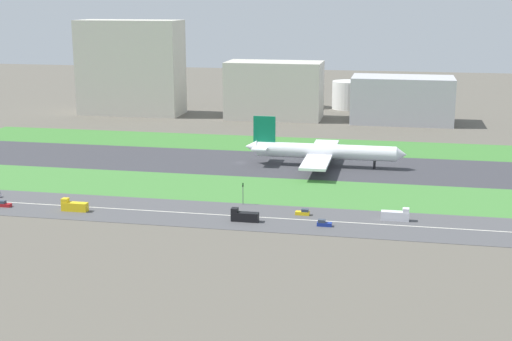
# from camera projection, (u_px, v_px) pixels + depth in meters

# --- Properties ---
(ground_plane) EXTENTS (800.00, 800.00, 0.00)m
(ground_plane) POSITION_uv_depth(u_px,v_px,m) (240.00, 163.00, 297.26)
(ground_plane) COLOR #5B564C
(runway) EXTENTS (280.00, 46.00, 0.10)m
(runway) POSITION_uv_depth(u_px,v_px,m) (240.00, 163.00, 297.25)
(runway) COLOR #38383D
(runway) RESTS_ON ground_plane
(grass_median_north) EXTENTS (280.00, 36.00, 0.10)m
(grass_median_north) POSITION_uv_depth(u_px,v_px,m) (259.00, 144.00, 336.34)
(grass_median_north) COLOR #3D7A33
(grass_median_north) RESTS_ON ground_plane
(grass_median_south) EXTENTS (280.00, 36.00, 0.10)m
(grass_median_south) POSITION_uv_depth(u_px,v_px,m) (215.00, 188.00, 258.16)
(grass_median_south) COLOR #427F38
(grass_median_south) RESTS_ON ground_plane
(highway) EXTENTS (280.00, 28.00, 0.10)m
(highway) POSITION_uv_depth(u_px,v_px,m) (190.00, 213.00, 227.65)
(highway) COLOR #4C4C4F
(highway) RESTS_ON ground_plane
(highway_centerline) EXTENTS (266.00, 0.50, 0.01)m
(highway_centerline) POSITION_uv_depth(u_px,v_px,m) (190.00, 213.00, 227.64)
(highway_centerline) COLOR silver
(highway_centerline) RESTS_ON highway
(airliner) EXTENTS (65.00, 56.00, 19.70)m
(airliner) POSITION_uv_depth(u_px,v_px,m) (321.00, 151.00, 289.39)
(airliner) COLOR white
(airliner) RESTS_ON runway
(truck_0) EXTENTS (8.40, 2.50, 4.00)m
(truck_0) POSITION_uv_depth(u_px,v_px,m) (74.00, 206.00, 229.53)
(truck_0) COLOR yellow
(truck_0) RESTS_ON highway
(car_3) EXTENTS (4.40, 1.80, 2.00)m
(car_3) POSITION_uv_depth(u_px,v_px,m) (324.00, 223.00, 214.47)
(car_3) COLOR navy
(car_3) RESTS_ON highway
(car_2) EXTENTS (4.40, 1.80, 2.00)m
(car_2) POSITION_uv_depth(u_px,v_px,m) (4.00, 204.00, 234.40)
(car_2) COLOR #B2191E
(car_2) RESTS_ON highway
(truck_2) EXTENTS (8.40, 2.50, 4.00)m
(truck_2) POSITION_uv_depth(u_px,v_px,m) (244.00, 216.00, 218.93)
(truck_2) COLOR black
(truck_2) RESTS_ON highway
(truck_1) EXTENTS (8.40, 2.50, 4.00)m
(truck_1) POSITION_uv_depth(u_px,v_px,m) (396.00, 215.00, 219.81)
(truck_1) COLOR silver
(truck_1) RESTS_ON highway
(car_6) EXTENTS (4.40, 1.80, 2.00)m
(car_6) POSITION_uv_depth(u_px,v_px,m) (303.00, 212.00, 225.44)
(car_6) COLOR yellow
(car_6) RESTS_ON highway
(traffic_light) EXTENTS (0.36, 0.50, 7.20)m
(traffic_light) POSITION_uv_depth(u_px,v_px,m) (243.00, 192.00, 236.29)
(traffic_light) COLOR #4C4C51
(traffic_light) RESTS_ON highway
(terminal_building) EXTENTS (59.28, 24.47, 54.05)m
(terminal_building) POSITION_uv_depth(u_px,v_px,m) (131.00, 68.00, 416.83)
(terminal_building) COLOR beige
(terminal_building) RESTS_ON ground_plane
(hangar_building) EXTENTS (53.17, 25.80, 31.85)m
(hangar_building) POSITION_uv_depth(u_px,v_px,m) (274.00, 90.00, 403.30)
(hangar_building) COLOR beige
(hangar_building) RESTS_ON ground_plane
(office_tower) EXTENTS (54.23, 29.35, 24.95)m
(office_tower) POSITION_uv_depth(u_px,v_px,m) (402.00, 100.00, 390.65)
(office_tower) COLOR #B2B2B7
(office_tower) RESTS_ON ground_plane
(fuel_tank_west) EXTENTS (17.97, 17.97, 14.46)m
(fuel_tank_west) POSITION_uv_depth(u_px,v_px,m) (304.00, 96.00, 446.17)
(fuel_tank_west) COLOR silver
(fuel_tank_west) RESTS_ON ground_plane
(fuel_tank_centre) EXTENTS (20.64, 20.64, 16.89)m
(fuel_tank_centre) POSITION_uv_depth(u_px,v_px,m) (349.00, 95.00, 440.57)
(fuel_tank_centre) COLOR silver
(fuel_tank_centre) RESTS_ON ground_plane
(fuel_tank_east) EXTENTS (19.67, 19.67, 17.97)m
(fuel_tank_east) POSITION_uv_depth(u_px,v_px,m) (397.00, 95.00, 434.99)
(fuel_tank_east) COLOR silver
(fuel_tank_east) RESTS_ON ground_plane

